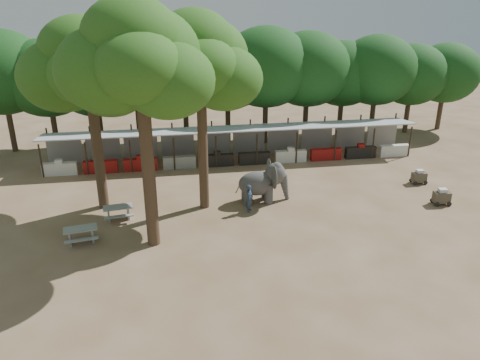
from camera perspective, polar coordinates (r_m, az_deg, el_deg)
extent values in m
plane|color=brown|center=(23.60, 4.43, -8.89)|extent=(100.00, 100.00, 0.00)
cube|color=#AAADB3|center=(35.32, -0.78, 6.27)|extent=(28.00, 2.99, 0.39)
cylinder|color=#2D2319|center=(34.88, -21.35, 2.28)|extent=(0.12, 0.12, 2.40)
cylinder|color=#2D2319|center=(37.34, -20.64, 3.95)|extent=(0.12, 0.12, 2.80)
cube|color=silver|center=(35.35, -21.11, 1.27)|extent=(2.38, 0.50, 0.90)
cube|color=gray|center=(37.41, -20.57, 3.35)|extent=(2.52, 0.12, 2.00)
cylinder|color=#2D2319|center=(34.39, -16.80, 2.60)|extent=(0.12, 0.12, 2.40)
cylinder|color=#2D2319|center=(36.87, -16.37, 4.27)|extent=(0.12, 0.12, 2.80)
cube|color=maroon|center=(34.86, -16.62, 1.57)|extent=(2.38, 0.50, 0.90)
cube|color=gray|center=(36.94, -16.31, 3.65)|extent=(2.52, 0.12, 2.00)
cylinder|color=#2D2319|center=(34.11, -12.14, 2.90)|extent=(0.12, 0.12, 2.40)
cylinder|color=#2D2319|center=(36.62, -12.02, 4.56)|extent=(0.12, 0.12, 2.80)
cube|color=maroon|center=(34.59, -12.03, 1.86)|extent=(2.38, 0.50, 0.90)
cube|color=gray|center=(36.69, -11.97, 3.95)|extent=(2.52, 0.12, 2.00)
cylinder|color=#2D2319|center=(34.07, -7.43, 3.20)|extent=(0.12, 0.12, 2.40)
cylinder|color=#2D2319|center=(36.58, -7.63, 4.84)|extent=(0.12, 0.12, 2.80)
cube|color=gray|center=(34.55, -7.39, 2.15)|extent=(2.38, 0.50, 0.90)
cube|color=gray|center=(36.65, -7.60, 4.22)|extent=(2.52, 0.12, 2.00)
cylinder|color=#2D2319|center=(34.25, -2.75, 3.46)|extent=(0.12, 0.12, 2.40)
cylinder|color=#2D2319|center=(36.75, -3.25, 5.08)|extent=(0.12, 0.12, 2.80)
cube|color=black|center=(34.73, -2.77, 2.42)|extent=(2.38, 0.50, 0.90)
cube|color=gray|center=(36.82, -3.23, 4.47)|extent=(2.52, 0.12, 2.00)
cylinder|color=#2D2319|center=(34.66, 1.86, 3.71)|extent=(0.12, 0.12, 2.40)
cylinder|color=#2D2319|center=(37.13, 1.06, 5.30)|extent=(0.12, 0.12, 2.80)
cube|color=black|center=(35.14, 1.77, 2.67)|extent=(2.38, 0.50, 0.90)
cube|color=gray|center=(37.20, 1.07, 4.68)|extent=(2.52, 0.12, 2.00)
cylinder|color=#2D2319|center=(35.29, 6.34, 3.92)|extent=(0.12, 0.12, 2.40)
cylinder|color=#2D2319|center=(37.72, 5.27, 5.47)|extent=(0.12, 0.12, 2.80)
cube|color=silver|center=(35.76, 6.19, 2.90)|extent=(2.38, 0.50, 0.90)
cube|color=gray|center=(37.79, 5.27, 4.87)|extent=(2.52, 0.12, 2.00)
cylinder|color=#2D2319|center=(36.13, 10.64, 4.10)|extent=(0.12, 0.12, 2.40)
cylinder|color=#2D2319|center=(38.50, 9.33, 5.62)|extent=(0.12, 0.12, 2.80)
cube|color=maroon|center=(36.58, 10.43, 3.10)|extent=(2.38, 0.50, 0.90)
cube|color=gray|center=(38.57, 9.32, 5.03)|extent=(2.52, 0.12, 2.00)
cylinder|color=#2D2319|center=(37.15, 14.72, 4.25)|extent=(0.12, 0.12, 2.40)
cylinder|color=#2D2319|center=(39.47, 13.21, 5.73)|extent=(0.12, 0.12, 2.80)
cube|color=black|center=(37.60, 14.46, 3.28)|extent=(2.38, 0.50, 0.90)
cube|color=gray|center=(39.53, 13.19, 5.15)|extent=(2.52, 0.12, 2.00)
cylinder|color=#2D2319|center=(38.36, 18.56, 4.37)|extent=(0.12, 0.12, 2.40)
cylinder|color=#2D2319|center=(40.60, 16.89, 5.81)|extent=(0.12, 0.12, 2.80)
cube|color=silver|center=(38.79, 18.27, 3.43)|extent=(2.38, 0.50, 0.90)
cube|color=gray|center=(40.67, 16.86, 5.25)|extent=(2.52, 0.12, 2.00)
cylinder|color=#332316|center=(27.93, -17.19, 5.47)|extent=(0.60, 0.60, 9.20)
cone|color=#332316|center=(27.06, -18.31, 14.83)|extent=(0.57, 0.57, 2.88)
ellipsoid|color=#1F4D14|center=(27.77, -20.79, 11.79)|extent=(4.80, 4.80, 3.94)
ellipsoid|color=#1F4D14|center=(26.57, -15.43, 11.12)|extent=(4.20, 4.20, 3.44)
ellipsoid|color=#1F4D14|center=(28.21, -17.40, 13.58)|extent=(5.20, 5.20, 4.26)
ellipsoid|color=#1F4D14|center=(25.93, -18.41, 12.12)|extent=(3.80, 3.80, 3.12)
ellipsoid|color=#1F4D14|center=(27.30, -18.90, 14.86)|extent=(4.40, 4.40, 3.61)
cylinder|color=#332316|center=(22.71, -11.32, 3.91)|extent=(0.64, 0.64, 10.40)
cone|color=#332316|center=(21.70, -12.38, 17.06)|extent=(0.61, 0.61, 3.25)
ellipsoid|color=#1F4D14|center=(22.28, -15.70, 12.83)|extent=(4.80, 4.80, 3.94)
ellipsoid|color=#1F4D14|center=(21.33, -8.72, 11.91)|extent=(4.20, 4.20, 3.44)
ellipsoid|color=#1F4D14|center=(22.88, -11.55, 14.94)|extent=(5.20, 5.20, 4.26)
ellipsoid|color=#1F4D14|center=(20.55, -12.22, 13.27)|extent=(3.80, 3.80, 3.12)
ellipsoid|color=#1F4D14|center=(21.93, -13.14, 16.63)|extent=(4.40, 4.40, 3.61)
cylinder|color=#332316|center=(26.71, -4.61, 6.11)|extent=(0.56, 0.56, 9.60)
cone|color=#332316|center=(25.82, -4.95, 16.41)|extent=(0.53, 0.53, 3.00)
ellipsoid|color=#1F4D14|center=(26.22, -8.03, 13.19)|extent=(4.80, 4.80, 3.94)
ellipsoid|color=#1F4D14|center=(25.59, -1.96, 12.27)|extent=(4.20, 4.20, 3.44)
ellipsoid|color=#1F4D14|center=(27.01, -4.65, 14.87)|extent=(5.20, 5.20, 4.26)
ellipsoid|color=#1F4D14|center=(24.67, -4.60, 13.49)|extent=(3.80, 3.80, 3.12)
ellipsoid|color=#1F4D14|center=(26.00, -5.67, 16.33)|extent=(4.40, 4.40, 3.61)
cylinder|color=#332316|center=(41.60, -25.36, 5.67)|extent=(0.44, 0.44, 3.74)
ellipsoid|color=#0F3412|center=(40.85, -26.20, 10.58)|extent=(6.46, 5.95, 5.61)
cylinder|color=#332316|center=(40.80, -20.86, 6.07)|extent=(0.44, 0.44, 3.74)
ellipsoid|color=#0F3412|center=(40.03, -21.57, 11.09)|extent=(6.46, 5.95, 5.61)
cylinder|color=#332316|center=(40.25, -16.19, 6.45)|extent=(0.44, 0.44, 3.74)
ellipsoid|color=#0F3412|center=(39.48, -16.76, 11.55)|extent=(6.46, 5.95, 5.61)
cylinder|color=#332316|center=(39.98, -11.43, 6.78)|extent=(0.44, 0.44, 3.74)
ellipsoid|color=#0F3412|center=(39.20, -11.83, 11.94)|extent=(6.46, 5.95, 5.61)
cylinder|color=#332316|center=(39.98, -6.62, 7.08)|extent=(0.44, 0.44, 3.74)
ellipsoid|color=#0F3412|center=(39.21, -6.86, 12.24)|extent=(6.46, 5.95, 5.61)
cylinder|color=#332316|center=(40.26, -1.85, 7.32)|extent=(0.44, 0.44, 3.74)
ellipsoid|color=#0F3412|center=(39.49, -1.91, 12.45)|extent=(6.46, 5.95, 5.61)
cylinder|color=#332316|center=(40.82, 2.83, 7.51)|extent=(0.44, 0.44, 3.74)
ellipsoid|color=#0F3412|center=(40.06, 2.93, 12.57)|extent=(6.46, 5.95, 5.61)
cylinder|color=#332316|center=(41.63, 7.37, 7.64)|extent=(0.44, 0.44, 3.74)
ellipsoid|color=#0F3412|center=(40.88, 7.62, 12.61)|extent=(6.46, 5.95, 5.61)
cylinder|color=#332316|center=(42.69, 11.70, 7.73)|extent=(0.44, 0.44, 3.74)
ellipsoid|color=#0F3412|center=(41.96, 12.09, 12.56)|extent=(6.46, 5.95, 5.61)
cylinder|color=#332316|center=(43.97, 15.81, 7.77)|extent=(0.44, 0.44, 3.74)
ellipsoid|color=#0F3412|center=(43.27, 16.31, 12.45)|extent=(6.46, 5.95, 5.61)
cylinder|color=#332316|center=(45.47, 19.66, 7.77)|extent=(0.44, 0.44, 3.74)
ellipsoid|color=#0F3412|center=(44.79, 20.27, 12.29)|extent=(6.46, 5.95, 5.61)
cylinder|color=#332316|center=(47.15, 23.25, 7.74)|extent=(0.44, 0.44, 3.74)
ellipsoid|color=#0F3412|center=(46.50, 23.94, 12.09)|extent=(6.46, 5.95, 5.61)
ellipsoid|color=#3E3B3B|center=(28.52, 2.11, -0.41)|extent=(2.35, 1.40, 1.50)
cylinder|color=#3E3B3B|center=(28.30, 0.98, -1.86)|extent=(0.55, 0.55, 1.27)
cylinder|color=#3E3B3B|center=(28.95, 0.70, -1.30)|extent=(0.55, 0.55, 1.27)
cylinder|color=#3E3B3B|center=(28.56, 3.50, -1.67)|extent=(0.55, 0.55, 1.27)
cylinder|color=#3E3B3B|center=(29.20, 3.17, -1.11)|extent=(0.55, 0.55, 1.27)
ellipsoid|color=#3E3B3B|center=(28.56, 4.29, 0.74)|extent=(1.31, 1.06, 1.40)
ellipsoid|color=#3E3B3B|center=(27.89, 4.22, 0.28)|extent=(0.24, 1.15, 1.43)
ellipsoid|color=#3E3B3B|center=(29.11, 3.55, 1.26)|extent=(0.24, 1.15, 1.43)
cone|color=#3E3B3B|center=(29.10, 5.54, -0.94)|extent=(0.58, 0.58, 1.58)
imported|color=#26384C|center=(27.38, 1.16, -2.23)|extent=(0.60, 0.72, 1.69)
cube|color=gray|center=(25.43, -18.91, -5.64)|extent=(1.78, 1.06, 0.07)
cube|color=gray|center=(25.64, -20.03, -6.60)|extent=(0.23, 0.68, 0.78)
cube|color=gray|center=(25.61, -17.55, -6.30)|extent=(0.23, 0.68, 0.78)
cube|color=gray|center=(25.04, -18.77, -6.93)|extent=(1.69, 0.57, 0.06)
cube|color=gray|center=(26.13, -18.86, -5.69)|extent=(1.69, 0.57, 0.06)
cube|color=gray|center=(27.34, -14.68, -3.21)|extent=(1.70, 0.96, 0.06)
cube|color=gray|center=(27.50, -15.72, -4.08)|extent=(0.19, 0.65, 0.75)
cube|color=gray|center=(27.52, -13.49, -3.83)|extent=(0.19, 0.65, 0.75)
cube|color=gray|center=(26.94, -14.54, -4.34)|extent=(1.63, 0.48, 0.05)
cube|color=gray|center=(28.01, -14.69, -3.31)|extent=(1.63, 0.48, 0.05)
cube|color=#3B3328|center=(30.95, 23.37, -1.92)|extent=(1.01, 0.66, 0.67)
cylinder|color=black|center=(30.65, 22.89, -2.77)|extent=(0.29, 0.08, 0.29)
cylinder|color=black|center=(31.00, 24.16, -2.70)|extent=(0.29, 0.08, 0.29)
cylinder|color=black|center=(31.16, 22.39, -2.29)|extent=(0.29, 0.08, 0.29)
cylinder|color=black|center=(31.51, 23.65, -2.22)|extent=(0.29, 0.08, 0.29)
cube|color=silver|center=(30.79, 23.49, -1.19)|extent=(0.51, 0.43, 0.24)
cube|color=#3B3328|center=(33.75, 20.98, 0.33)|extent=(0.92, 0.56, 0.64)
cylinder|color=black|center=(33.45, 20.61, -0.39)|extent=(0.27, 0.06, 0.27)
cylinder|color=black|center=(33.80, 21.69, -0.32)|extent=(0.27, 0.06, 0.27)
cylinder|color=black|center=(33.93, 20.14, -0.01)|extent=(0.27, 0.06, 0.27)
cylinder|color=black|center=(34.28, 21.21, 0.06)|extent=(0.27, 0.06, 0.27)
cube|color=silver|center=(33.61, 21.08, 0.98)|extent=(0.46, 0.37, 0.23)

